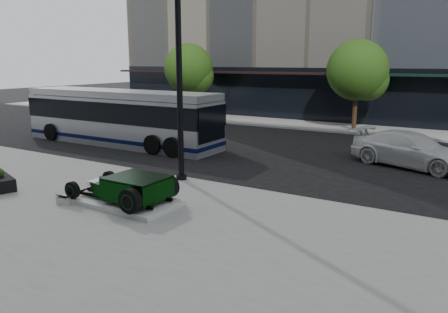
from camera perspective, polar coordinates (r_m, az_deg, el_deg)
The scene contains 9 objects.
ground at distance 17.81m, azimuth 2.43°, elevation -2.22°, with size 120.00×120.00×0.00m, color black.
sidewalk_far at distance 30.59m, azimuth 15.23°, elevation 3.62°, with size 70.00×4.00×0.12m, color gray.
street_trees at distance 29.08m, azimuth 17.32°, elevation 10.41°, with size 29.80×3.80×5.70m.
display_plinth at distance 14.02m, azimuth -12.80°, elevation -5.76°, with size 3.40×1.80×0.15m, color silver.
hot_rod at distance 13.65m, azimuth -11.89°, elevation -4.00°, with size 3.22×2.00×0.81m.
info_plaque at distance 14.57m, azimuth -20.16°, elevation -5.32°, with size 0.43×0.34×0.31m.
lamppost at distance 16.02m, azimuth -5.83°, elevation 8.61°, with size 0.40×0.40×7.20m.
transit_bus at distance 24.67m, azimuth -13.43°, elevation 5.06°, with size 12.12×2.88×2.92m.
white_sedan at distance 20.45m, azimuth 23.22°, elevation 0.83°, with size 2.09×5.14×1.49m, color white.
Camera 1 is at (8.28, -15.11, 4.48)m, focal length 35.00 mm.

